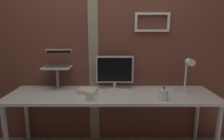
# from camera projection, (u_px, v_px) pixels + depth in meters

# --- Properties ---
(brick_wall_back) EXTENTS (3.45, 0.16, 2.59)m
(brick_wall_back) POSITION_uv_depth(u_px,v_px,m) (106.00, 41.00, 2.44)
(brick_wall_back) COLOR brown
(brick_wall_back) RESTS_ON ground_plane
(desk) EXTENTS (2.31, 0.62, 0.73)m
(desk) POSITION_uv_depth(u_px,v_px,m) (112.00, 99.00, 2.20)
(desk) COLOR silver
(desk) RESTS_ON ground_plane
(monitor) EXTENTS (0.45, 0.18, 0.40)m
(monitor) POSITION_uv_depth(u_px,v_px,m) (115.00, 71.00, 2.33)
(monitor) COLOR silver
(monitor) RESTS_ON desk
(laptop_stand) EXTENTS (0.28, 0.22, 0.26)m
(laptop_stand) POSITION_uv_depth(u_px,v_px,m) (58.00, 75.00, 2.34)
(laptop_stand) COLOR gray
(laptop_stand) RESTS_ON desk
(laptop) EXTENTS (0.33, 0.29, 0.21)m
(laptop) POSITION_uv_depth(u_px,v_px,m) (59.00, 62.00, 2.38)
(laptop) COLOR silver
(laptop) RESTS_ON laptop_stand
(desk_lamp) EXTENTS (0.12, 0.20, 0.41)m
(desk_lamp) POSITION_uv_depth(u_px,v_px,m) (188.00, 73.00, 2.08)
(desk_lamp) COLOR white
(desk_lamp) RESTS_ON desk
(pen_cup) EXTENTS (0.09, 0.09, 0.17)m
(pen_cup) POSITION_uv_depth(u_px,v_px,m) (164.00, 95.00, 1.97)
(pen_cup) COLOR white
(pen_cup) RESTS_ON desk
(coffee_mug) EXTENTS (0.13, 0.09, 0.10)m
(coffee_mug) POSITION_uv_depth(u_px,v_px,m) (91.00, 96.00, 1.97)
(coffee_mug) COLOR silver
(coffee_mug) RESTS_ON desk
(paper_clutter_stack) EXTENTS (0.23, 0.19, 0.05)m
(paper_clutter_stack) POSITION_uv_depth(u_px,v_px,m) (88.00, 91.00, 2.18)
(paper_clutter_stack) COLOR silver
(paper_clutter_stack) RESTS_ON desk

